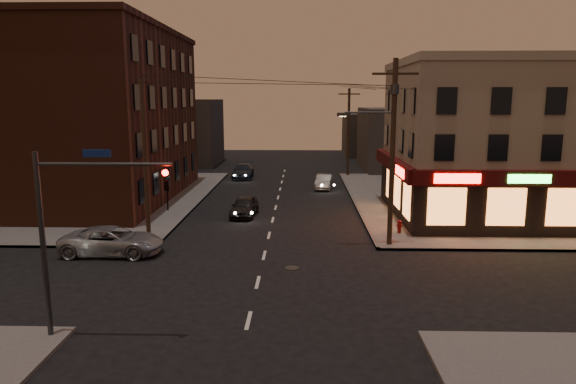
{
  "coord_description": "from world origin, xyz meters",
  "views": [
    {
      "loc": [
        1.93,
        -21.72,
        8.06
      ],
      "look_at": [
        1.22,
        4.98,
        3.2
      ],
      "focal_mm": 32.0,
      "sensor_mm": 36.0,
      "label": 1
    }
  ],
  "objects_px": {
    "sedan_far": "(243,171)",
    "sedan_mid": "(324,182)",
    "suv_cross": "(112,241)",
    "fire_hydrant": "(399,226)",
    "sedan_near": "(244,206)"
  },
  "relations": [
    {
      "from": "suv_cross",
      "to": "sedan_mid",
      "type": "height_order",
      "value": "suv_cross"
    },
    {
      "from": "suv_cross",
      "to": "sedan_mid",
      "type": "bearing_deg",
      "value": -29.52
    },
    {
      "from": "sedan_far",
      "to": "sedan_mid",
      "type": "bearing_deg",
      "value": -38.61
    },
    {
      "from": "suv_cross",
      "to": "sedan_far",
      "type": "relative_size",
      "value": 1.06
    },
    {
      "from": "sedan_mid",
      "to": "sedan_far",
      "type": "xyz_separation_m",
      "value": [
        -8.08,
        6.2,
        0.08
      ]
    },
    {
      "from": "sedan_near",
      "to": "sedan_far",
      "type": "xyz_separation_m",
      "value": [
        -2.07,
        17.47,
        0.03
      ]
    },
    {
      "from": "suv_cross",
      "to": "fire_hydrant",
      "type": "height_order",
      "value": "suv_cross"
    },
    {
      "from": "suv_cross",
      "to": "sedan_far",
      "type": "xyz_separation_m",
      "value": [
        3.86,
        26.61,
        -0.01
      ]
    },
    {
      "from": "sedan_mid",
      "to": "suv_cross",
      "type": "bearing_deg",
      "value": -112.36
    },
    {
      "from": "fire_hydrant",
      "to": "sedan_mid",
      "type": "bearing_deg",
      "value": 103.3
    },
    {
      "from": "sedan_near",
      "to": "sedan_mid",
      "type": "bearing_deg",
      "value": 66.05
    },
    {
      "from": "suv_cross",
      "to": "fire_hydrant",
      "type": "bearing_deg",
      "value": -74.15
    },
    {
      "from": "fire_hydrant",
      "to": "sedan_near",
      "type": "bearing_deg",
      "value": 153.49
    },
    {
      "from": "sedan_near",
      "to": "fire_hydrant",
      "type": "bearing_deg",
      "value": -22.39
    },
    {
      "from": "suv_cross",
      "to": "sedan_mid",
      "type": "xyz_separation_m",
      "value": [
        11.95,
        20.41,
        -0.09
      ]
    }
  ]
}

